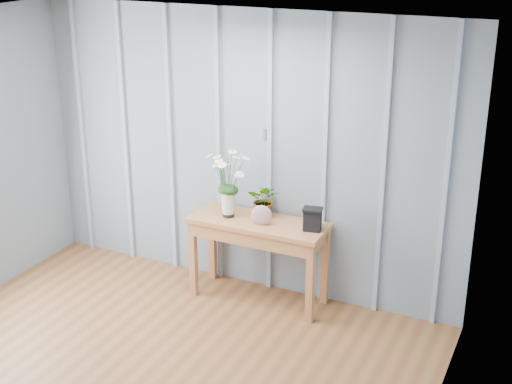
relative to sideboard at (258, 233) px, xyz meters
The scene contains 6 objects.
room_shell 1.75m from the sideboard, 103.32° to the right, with size 4.00×4.50×2.50m.
sideboard is the anchor object (origin of this frame).
daisy_vase 0.58m from the sideboard, behind, with size 0.45×0.34×0.64m.
spider_plant 0.29m from the sideboard, 85.73° to the left, with size 0.27×0.24×0.30m, color #103912.
felt_disc_vessel 0.23m from the sideboard, 49.59° to the right, with size 0.18×0.05×0.18m, color #834761.
carved_box 0.53m from the sideboard, ahead, with size 0.18×0.15×0.19m.
Camera 1 is at (2.63, -3.10, 3.13)m, focal length 50.00 mm.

